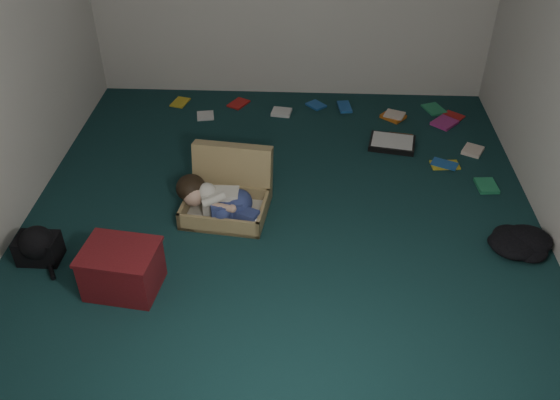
{
  "coord_description": "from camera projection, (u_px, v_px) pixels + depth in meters",
  "views": [
    {
      "loc": [
        0.16,
        -3.54,
        2.9
      ],
      "look_at": [
        0.0,
        -0.15,
        0.35
      ],
      "focal_mm": 38.0,
      "sensor_mm": 36.0,
      "label": 1
    }
  ],
  "objects": [
    {
      "name": "clothing_pile",
      "position": [
        511.0,
        238.0,
        4.34
      ],
      "size": [
        0.47,
        0.41,
        0.13
      ],
      "primitive_type": null,
      "rotation": [
        0.0,
        0.0,
        0.18
      ],
      "color": "black",
      "rests_on": "floor"
    },
    {
      "name": "paper_tray",
      "position": [
        392.0,
        143.0,
        5.48
      ],
      "size": [
        0.46,
        0.38,
        0.06
      ],
      "rotation": [
        0.0,
        0.0,
        -0.18
      ],
      "color": "black",
      "rests_on": "floor"
    },
    {
      "name": "backpack",
      "position": [
        38.0,
        248.0,
        4.19
      ],
      "size": [
        0.37,
        0.3,
        0.22
      ],
      "primitive_type": null,
      "rotation": [
        0.0,
        0.0,
        -0.01
      ],
      "color": "black",
      "rests_on": "floor"
    },
    {
      "name": "wall_front",
      "position": [
        250.0,
        349.0,
        1.99
      ],
      "size": [
        4.5,
        0.0,
        4.5
      ],
      "primitive_type": "plane",
      "rotation": [
        -1.57,
        0.0,
        0.0
      ],
      "color": "silver",
      "rests_on": "ground"
    },
    {
      "name": "maroon_bin",
      "position": [
        122.0,
        269.0,
        3.93
      ],
      "size": [
        0.53,
        0.44,
        0.34
      ],
      "rotation": [
        0.0,
        0.0,
        -0.13
      ],
      "color": "#5B1216",
      "rests_on": "floor"
    },
    {
      "name": "person",
      "position": [
        217.0,
        200.0,
        4.52
      ],
      "size": [
        0.68,
        0.39,
        0.29
      ],
      "rotation": [
        0.0,
        0.0,
        -0.12
      ],
      "color": "silver",
      "rests_on": "suitcase"
    },
    {
      "name": "floor",
      "position": [
        281.0,
        225.0,
        4.57
      ],
      "size": [
        4.5,
        4.5,
        0.0
      ],
      "primitive_type": "plane",
      "color": "#102E30",
      "rests_on": "ground"
    },
    {
      "name": "book_scatter",
      "position": [
        360.0,
        124.0,
        5.8
      ],
      "size": [
        3.06,
        1.62,
        0.02
      ],
      "color": "gold",
      "rests_on": "floor"
    },
    {
      "name": "suitcase",
      "position": [
        228.0,
        192.0,
        4.67
      ],
      "size": [
        0.71,
        0.69,
        0.47
      ],
      "rotation": [
        0.0,
        0.0,
        -0.12
      ],
      "color": "#A28B59",
      "rests_on": "floor"
    }
  ]
}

